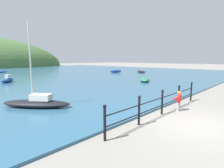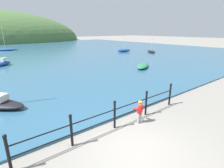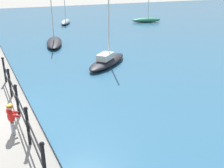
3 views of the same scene
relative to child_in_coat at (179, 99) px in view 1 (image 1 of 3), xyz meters
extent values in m
plane|color=gray|center=(-1.39, -1.16, -0.60)|extent=(200.00, 200.00, 0.00)
cylinder|color=black|center=(-4.89, 0.34, -0.05)|extent=(0.09, 0.09, 1.10)
sphere|color=black|center=(-4.89, 0.34, 0.55)|extent=(0.12, 0.12, 0.12)
cylinder|color=black|center=(-2.99, 0.34, -0.05)|extent=(0.09, 0.09, 1.10)
sphere|color=black|center=(-2.99, 0.34, 0.55)|extent=(0.12, 0.12, 0.12)
cylinder|color=black|center=(-1.10, 0.34, -0.05)|extent=(0.09, 0.09, 1.10)
sphere|color=black|center=(-1.10, 0.34, 0.55)|extent=(0.12, 0.12, 0.12)
cylinder|color=black|center=(0.80, 0.34, -0.05)|extent=(0.09, 0.09, 1.10)
sphere|color=black|center=(0.80, 0.34, 0.55)|extent=(0.12, 0.12, 0.12)
cylinder|color=black|center=(2.69, 0.34, -0.05)|extent=(0.09, 0.09, 1.10)
sphere|color=black|center=(2.69, 0.34, 0.55)|extent=(0.12, 0.12, 0.12)
cylinder|color=black|center=(-1.10, 0.34, 0.22)|extent=(7.58, 0.04, 0.04)
cylinder|color=black|center=(-1.10, 0.34, -0.15)|extent=(7.58, 0.04, 0.04)
cylinder|color=#99999E|center=(-0.07, 0.00, -0.39)|extent=(0.11, 0.11, 0.42)
cylinder|color=#99999E|center=(0.06, 0.00, -0.39)|extent=(0.11, 0.11, 0.42)
ellipsoid|color=red|center=(0.00, 0.00, 0.02)|extent=(0.30, 0.22, 0.40)
ellipsoid|color=red|center=(0.00, -0.06, 0.20)|extent=(0.20, 0.12, 0.18)
cylinder|color=red|center=(-0.14, 0.09, 0.07)|extent=(0.09, 0.31, 0.19)
cylinder|color=red|center=(0.14, 0.09, 0.07)|extent=(0.09, 0.31, 0.19)
sphere|color=tan|center=(0.00, 0.00, 0.31)|extent=(0.17, 0.17, 0.17)
cylinder|color=red|center=(0.00, 0.00, 0.34)|extent=(0.17, 0.17, 0.04)
cylinder|color=yellow|center=(0.00, 0.00, 0.38)|extent=(0.16, 0.16, 0.04)
ellipsoid|color=black|center=(-4.83, 5.65, -0.32)|extent=(3.10, 3.55, 0.37)
cube|color=silver|center=(-4.66, 5.43, 0.03)|extent=(1.09, 1.17, 0.33)
cylinder|color=beige|center=(-4.94, 5.79, 1.89)|extent=(0.07, 0.07, 4.04)
ellipsoid|color=#1E4793|center=(16.45, 19.38, -0.23)|extent=(2.70, 1.57, 0.54)
cylinder|color=beige|center=(16.57, 19.35, 1.06)|extent=(0.07, 0.07, 2.05)
ellipsoid|color=#1E4793|center=(-2.79, 17.90, -0.28)|extent=(1.98, 1.87, 0.45)
cube|color=silver|center=(-2.67, 18.00, 0.15)|extent=(0.67, 0.65, 0.41)
ellipsoid|color=#287551|center=(8.61, 7.64, -0.31)|extent=(3.23, 2.66, 0.39)
ellipsoid|color=black|center=(19.45, 15.50, -0.30)|extent=(1.94, 2.72, 0.40)
cylinder|color=beige|center=(19.39, 15.39, 0.93)|extent=(0.07, 0.07, 2.07)
camera|label=1|loc=(-8.59, -3.51, 2.01)|focal=28.00mm
camera|label=2|loc=(-5.12, -4.60, 3.25)|focal=28.00mm
camera|label=3|loc=(7.63, -0.49, 3.83)|focal=42.00mm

